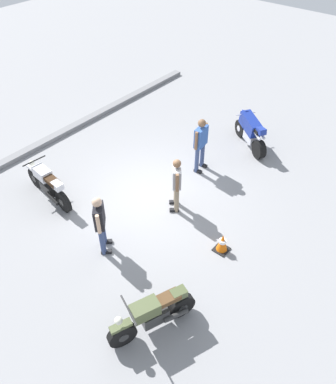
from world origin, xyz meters
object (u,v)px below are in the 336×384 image
motorcycle_olive_vintage (153,315)px  person_in_blue_shirt (201,141)px  person_in_gray_shirt (176,182)px  person_in_black_shirt (100,221)px  motorcycle_silver_cruiser (48,184)px  traffic_cone (222,243)px  motorcycle_blue_sportbike (251,131)px

motorcycle_olive_vintage → person_in_blue_shirt: person_in_blue_shirt is taller
motorcycle_olive_vintage → person_in_gray_shirt: person_in_gray_shirt is taller
person_in_blue_shirt → person_in_black_shirt: person_in_blue_shirt is taller
motorcycle_silver_cruiser → person_in_black_shirt: bearing=178.5°
traffic_cone → motorcycle_silver_cruiser: bearing=107.5°
motorcycle_olive_vintage → person_in_black_shirt: bearing=-87.6°
motorcycle_blue_sportbike → traffic_cone: bearing=145.7°
person_in_gray_shirt → traffic_cone: size_ratio=3.10×
motorcycle_silver_cruiser → traffic_cone: bearing=-157.3°
person_in_black_shirt → traffic_cone: size_ratio=3.17×
motorcycle_blue_sportbike → person_in_blue_shirt: (-2.11, 0.54, 0.43)m
traffic_cone → motorcycle_blue_sportbike: bearing=22.7°
motorcycle_blue_sportbike → person_in_black_shirt: person_in_black_shirt is taller
motorcycle_olive_vintage → person_in_blue_shirt: 5.56m
motorcycle_olive_vintage → person_in_gray_shirt: 3.69m
motorcycle_olive_vintage → motorcycle_silver_cruiser: 5.04m
person_in_gray_shirt → traffic_cone: 2.02m
person_in_gray_shirt → person_in_black_shirt: (-2.30, 0.45, 0.03)m
motorcycle_olive_vintage → person_in_blue_shirt: size_ratio=1.06×
person_in_blue_shirt → person_in_gray_shirt: bearing=-80.6°
motorcycle_silver_cruiser → person_in_gray_shirt: (2.00, -3.00, 0.41)m
motorcycle_silver_cruiser → person_in_blue_shirt: size_ratio=1.19×
motorcycle_blue_sportbike → motorcycle_olive_vintage: 7.32m
motorcycle_olive_vintage → traffic_cone: size_ratio=3.53×
motorcycle_silver_cruiser → traffic_cone: 5.09m
motorcycle_silver_cruiser → traffic_cone: size_ratio=3.95×
motorcycle_olive_vintage → motorcycle_silver_cruiser: size_ratio=0.89×
motorcycle_olive_vintage → person_in_blue_shirt: bearing=-132.1°
motorcycle_blue_sportbike → motorcycle_silver_cruiser: (-5.95, 3.00, -0.07)m
motorcycle_olive_vintage → motorcycle_blue_sportbike: bearing=-143.3°
motorcycle_olive_vintage → person_in_black_shirt: person_in_black_shirt is taller
person_in_gray_shirt → person_in_black_shirt: 2.35m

